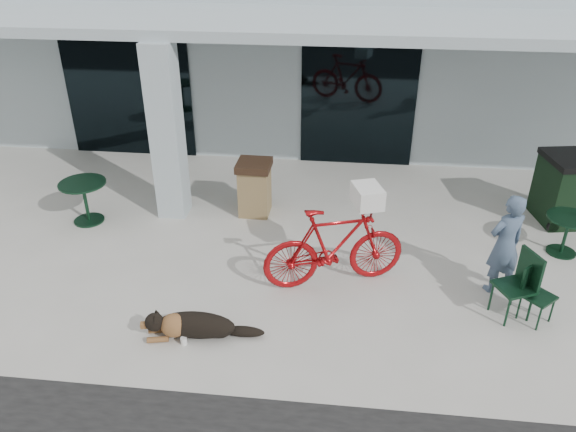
# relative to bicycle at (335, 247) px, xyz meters

# --- Properties ---
(ground) EXTENTS (80.00, 80.00, 0.00)m
(ground) POSITION_rel_bicycle_xyz_m (-1.51, -0.40, -0.64)
(ground) COLOR beige
(ground) RESTS_ON ground
(building) EXTENTS (22.00, 7.00, 4.50)m
(building) POSITION_rel_bicycle_xyz_m (-1.51, 8.10, 1.61)
(building) COLOR #A7B6BD
(building) RESTS_ON ground
(storefront_glass_left) EXTENTS (2.80, 0.06, 2.70)m
(storefront_glass_left) POSITION_rel_bicycle_xyz_m (-4.71, 4.58, 0.71)
(storefront_glass_left) COLOR black
(storefront_glass_left) RESTS_ON ground
(storefront_glass_right) EXTENTS (2.40, 0.06, 2.70)m
(storefront_glass_right) POSITION_rel_bicycle_xyz_m (0.29, 4.58, 0.71)
(storefront_glass_right) COLOR black
(storefront_glass_right) RESTS_ON ground
(column) EXTENTS (0.50, 0.50, 3.12)m
(column) POSITION_rel_bicycle_xyz_m (-3.01, 1.90, 0.92)
(column) COLOR #A7B6BD
(column) RESTS_ON ground
(overhang) EXTENTS (22.00, 2.80, 0.18)m
(overhang) POSITION_rel_bicycle_xyz_m (-1.51, 3.20, 2.57)
(overhang) COLOR #A7B6BD
(overhang) RESTS_ON column
(bicycle) EXTENTS (2.22, 1.25, 1.29)m
(bicycle) POSITION_rel_bicycle_xyz_m (0.00, 0.00, 0.00)
(bicycle) COLOR #9B0C10
(bicycle) RESTS_ON ground
(laundry_basket) EXTENTS (0.50, 0.58, 0.29)m
(laundry_basket) POSITION_rel_bicycle_xyz_m (0.43, 0.14, 0.79)
(laundry_basket) COLOR white
(laundry_basket) RESTS_ON bicycle
(dog) EXTENTS (1.25, 0.64, 0.40)m
(dog) POSITION_rel_bicycle_xyz_m (-1.74, -1.40, -0.44)
(dog) COLOR black
(dog) RESTS_ON ground
(cup_near_dog) EXTENTS (0.09, 0.09, 0.11)m
(cup_near_dog) POSITION_rel_bicycle_xyz_m (-1.88, -1.59, -0.59)
(cup_near_dog) COLOR white
(cup_near_dog) RESTS_ON ground
(cafe_table_near) EXTENTS (0.95, 0.95, 0.77)m
(cafe_table_near) POSITION_rel_bicycle_xyz_m (-4.47, 1.40, -0.26)
(cafe_table_near) COLOR black
(cafe_table_near) RESTS_ON ground
(cafe_table_far) EXTENTS (0.94, 0.94, 0.67)m
(cafe_table_far) POSITION_rel_bicycle_xyz_m (3.71, 1.25, -0.31)
(cafe_table_far) COLOR black
(cafe_table_far) RESTS_ON ground
(cafe_chair_far_a) EXTENTS (0.56, 0.56, 0.83)m
(cafe_chair_far_a) POSITION_rel_bicycle_xyz_m (2.78, -0.57, -0.23)
(cafe_chair_far_a) COLOR black
(cafe_chair_far_a) RESTS_ON ground
(cafe_chair_far_b) EXTENTS (0.63, 0.61, 1.00)m
(cafe_chair_far_b) POSITION_rel_bicycle_xyz_m (2.46, -0.51, -0.14)
(cafe_chair_far_b) COLOR black
(cafe_chair_far_b) RESTS_ON ground
(person) EXTENTS (0.67, 0.58, 1.56)m
(person) POSITION_rel_bicycle_xyz_m (2.42, 0.11, 0.14)
(person) COLOR #445873
(person) RESTS_ON ground
(trash_receptacle) EXTENTS (0.61, 0.61, 1.02)m
(trash_receptacle) POSITION_rel_bicycle_xyz_m (-1.53, 2.05, -0.13)
(trash_receptacle) COLOR olive
(trash_receptacle) RESTS_ON ground
(wheeled_bin) EXTENTS (0.91, 1.08, 1.23)m
(wheeled_bin) POSITION_rel_bicycle_xyz_m (3.96, 2.40, -0.03)
(wheeled_bin) COLOR black
(wheeled_bin) RESTS_ON ground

